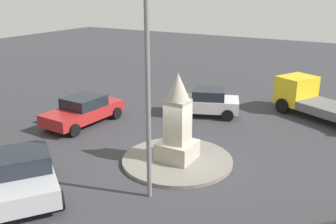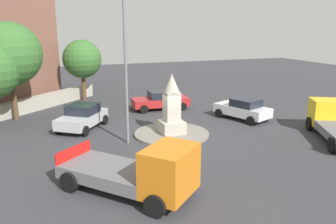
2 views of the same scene
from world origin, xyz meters
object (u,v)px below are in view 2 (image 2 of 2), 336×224
object	(u,v)px
tree_mid_cluster	(9,54)
streetlamp	(125,48)
car_silver_waiting	(82,117)
truck_orange_parked_left	(141,172)
car_white_near_island	(243,109)
truck_yellow_approaching	(335,122)
monument	(172,108)
car_red_far_side	(161,100)
tree_far_corner	(82,59)

from	to	relation	value
tree_mid_cluster	streetlamp	bearing A→B (deg)	-140.54
car_silver_waiting	truck_orange_parked_left	size ratio (longest dim) A/B	0.75
car_white_near_island	truck_orange_parked_left	bearing A→B (deg)	129.89
car_white_near_island	truck_yellow_approaching	distance (m)	6.06
truck_yellow_approaching	tree_mid_cluster	bearing A→B (deg)	58.97
monument	truck_yellow_approaching	distance (m)	9.72
car_white_near_island	car_red_far_side	bearing A→B (deg)	42.54
truck_orange_parked_left	car_red_far_side	bearing A→B (deg)	-22.34
tree_far_corner	streetlamp	bearing A→B (deg)	-176.09
streetlamp	car_silver_waiting	bearing A→B (deg)	28.70
truck_orange_parked_left	tree_far_corner	bearing A→B (deg)	-0.44
car_red_far_side	truck_yellow_approaching	xyz separation A→B (m)	(-10.20, -7.38, 0.18)
streetlamp	car_silver_waiting	world-z (taller)	streetlamp
monument	car_red_far_side	size ratio (longest dim) A/B	0.80
car_silver_waiting	car_white_near_island	size ratio (longest dim) A/B	0.98
car_red_far_side	truck_orange_parked_left	distance (m)	14.20
streetlamp	car_white_near_island	bearing A→B (deg)	-77.06
car_red_far_side	tree_mid_cluster	xyz separation A→B (m)	(0.63, 10.61, 3.85)
monument	car_red_far_side	bearing A→B (deg)	-13.54
monument	truck_yellow_approaching	xyz separation A→B (m)	(-3.74, -8.94, -0.74)
monument	streetlamp	xyz separation A→B (m)	(-0.46, 2.84, 3.67)
tree_far_corner	car_white_near_island	bearing A→B (deg)	-137.17
streetlamp	truck_yellow_approaching	xyz separation A→B (m)	(-3.28, -11.78, -4.41)
car_silver_waiting	tree_far_corner	bearing A→B (deg)	-7.73
car_white_near_island	streetlamp	bearing A→B (deg)	102.94
car_red_far_side	car_white_near_island	bearing A→B (deg)	-137.46
car_white_near_island	car_red_far_side	distance (m)	6.62
truck_orange_parked_left	truck_yellow_approaching	distance (m)	13.12
car_silver_waiting	truck_yellow_approaching	distance (m)	15.51
car_white_near_island	truck_yellow_approaching	bearing A→B (deg)	-151.35
car_white_near_island	truck_yellow_approaching	world-z (taller)	truck_yellow_approaching
streetlamp	tree_mid_cluster	bearing A→B (deg)	39.46
truck_yellow_approaching	truck_orange_parked_left	bearing A→B (deg)	102.96
streetlamp	truck_orange_parked_left	xyz separation A→B (m)	(-6.22, 1.00, -4.35)
tree_far_corner	tree_mid_cluster	bearing A→B (deg)	132.96
tree_mid_cluster	monument	bearing A→B (deg)	-128.03
truck_yellow_approaching	car_silver_waiting	bearing A→B (deg)	63.09
streetlamp	tree_mid_cluster	size ratio (longest dim) A/B	1.32
car_silver_waiting	tree_mid_cluster	distance (m)	6.80
car_white_near_island	tree_mid_cluster	world-z (taller)	tree_mid_cluster
car_silver_waiting	car_red_far_side	size ratio (longest dim) A/B	0.93
car_white_near_island	tree_mid_cluster	distance (m)	16.51
truck_orange_parked_left	truck_yellow_approaching	world-z (taller)	truck_orange_parked_left
streetlamp	truck_orange_parked_left	distance (m)	7.65
streetlamp	tree_far_corner	bearing A→B (deg)	3.91
streetlamp	car_red_far_side	distance (m)	9.40
car_white_near_island	tree_far_corner	world-z (taller)	tree_far_corner
car_silver_waiting	tree_far_corner	world-z (taller)	tree_far_corner
monument	tree_mid_cluster	world-z (taller)	tree_mid_cluster
streetlamp	truck_yellow_approaching	distance (m)	13.00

